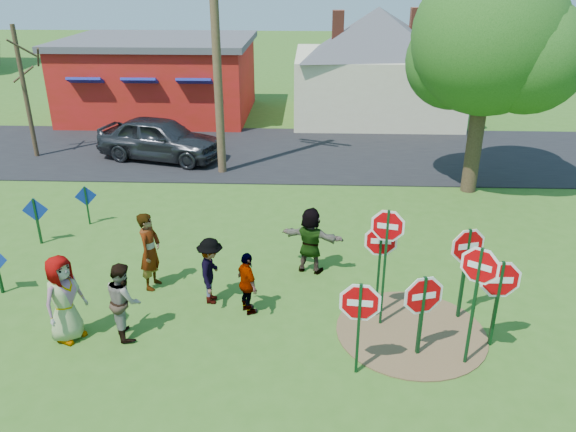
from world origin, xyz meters
name	(u,v)px	position (x,y,z in m)	size (l,w,h in m)	color
ground	(211,302)	(0.00, 0.00, 0.00)	(120.00, 120.00, 0.00)	#35611B
road	(256,152)	(0.00, 11.50, 0.02)	(120.00, 7.50, 0.04)	black
dirt_patch	(411,332)	(4.50, -1.00, 0.01)	(3.20, 3.20, 0.03)	brown
red_building	(161,77)	(-5.50, 17.99, 1.97)	(9.40, 7.69, 3.90)	#9B1D0F
cream_house	(376,59)	(5.50, 18.00, 2.92)	(9.40, 9.40, 6.50)	beige
stop_sign_a	(360,310)	(3.23, -2.33, 1.42)	(1.06, 0.12, 2.11)	#0F3A1B
stop_sign_b	(387,239)	(3.87, -0.72, 2.09)	(0.93, 0.24, 2.86)	#0F3A1B
stop_sign_c	(478,280)	(5.41, -1.98, 1.90)	(0.84, 0.56, 2.70)	#0F3A1B
stop_sign_d	(467,252)	(5.64, -0.40, 1.64)	(1.02, 0.33, 2.33)	#0F3A1B
stop_sign_e	(423,301)	(4.51, -1.73, 1.27)	(1.08, 0.34, 1.94)	#0F3A1B
stop_sign_f	(500,285)	(6.06, -1.37, 1.44)	(1.10, 0.08, 2.11)	#0F3A1B
stop_sign_g	(380,250)	(3.80, -0.39, 1.65)	(0.97, 0.09, 2.36)	#0F3A1B
blue_diamond_c	(36,216)	(-5.31, 2.84, 0.86)	(0.70, 0.12, 1.38)	#0F3A1B
blue_diamond_d	(86,201)	(-4.41, 4.17, 0.76)	(0.60, 0.22, 1.24)	#0F3A1B
person_a	(64,299)	(-2.73, -1.48, 0.96)	(0.94, 0.61, 1.93)	#455699
person_b	(150,251)	(-1.51, 0.65, 0.98)	(0.71, 0.47, 1.95)	#227361
person_c	(124,300)	(-1.55, -1.30, 0.85)	(0.83, 0.64, 1.70)	brown
person_d	(211,271)	(0.04, 0.05, 0.81)	(1.04, 0.60, 1.62)	#2F2F33
person_e	(247,284)	(0.93, -0.38, 0.75)	(0.88, 0.37, 1.50)	#4D2D58
person_f	(311,240)	(2.32, 1.58, 0.87)	(1.62, 0.52, 1.75)	#1E4D2A
suv	(160,138)	(-3.74, 10.43, 0.89)	(2.01, 5.00, 1.70)	#313035
utility_pole	(215,28)	(-1.05, 9.01, 5.25)	(2.30, 1.06, 9.98)	#4C3823
leafy_tree	(492,47)	(7.95, 7.47, 4.87)	(5.32, 4.86, 7.56)	#382819
bare_tree_west	(22,74)	(-8.99, 10.61, 3.37)	(1.80, 1.80, 5.21)	#382819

